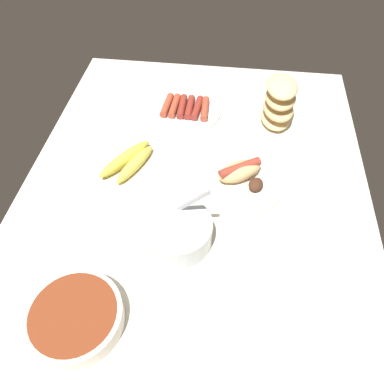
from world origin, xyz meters
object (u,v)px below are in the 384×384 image
Objects in this scene: plate_sausages at (186,109)px; plate_hotdog_assembled at (240,176)px; bowl_coleslaw at (177,231)px; bread_stack at (279,103)px; bowl_chili at (75,317)px; banana_bunch at (129,161)px.

plate_hotdog_assembled is at bearing -146.22° from plate_sausages.
bowl_coleslaw is 1.11× the size of bread_stack.
plate_sausages is at bearing 5.35° from bowl_coleslaw.
bowl_chili reaches higher than plate_sausages.
bread_stack reaches higher than plate_sausages.
bread_stack is 0.58× the size of plate_hotdog_assembled.
plate_hotdog_assembled is (-26.64, -17.82, 0.55)cm from plate_sausages.
plate_sausages is 1.22× the size of banana_bunch.
bread_stack is at bearing -92.77° from plate_sausages.
plate_sausages is 32.06cm from plate_hotdog_assembled.
banana_bunch is at bearing -0.38° from bowl_chili.
bread_stack reaches higher than bowl_chili.
bowl_coleslaw is 27.45cm from bowl_chili.
bowl_chili is at bearing 142.17° from bowl_coleslaw.
bowl_coleslaw reaches higher than bread_stack.
bowl_chili is 1.05× the size of banana_bunch.
banana_bunch is (1.67, 29.94, 0.05)cm from plate_hotdog_assembled.
plate_hotdog_assembled is at bearing -93.20° from banana_bunch.
plate_hotdog_assembled reaches higher than banana_bunch.
plate_hotdog_assembled is at bearing -35.63° from bowl_chili.
bread_stack is at bearing -21.41° from plate_hotdog_assembled.
bowl_chili is at bearing 179.62° from banana_bunch.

